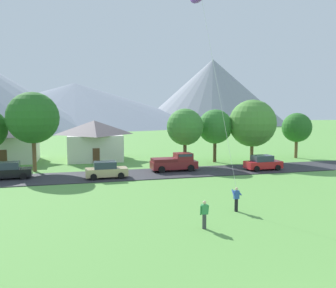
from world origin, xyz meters
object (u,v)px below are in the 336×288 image
(tree_near_left, at_px, (252,123))
(tree_center, at_px, (185,127))
(house_leftmost, at_px, (8,141))
(house_left_center, at_px, (94,139))
(pickup_truck_maroon_west_side, at_px, (175,162))
(tree_far_right, at_px, (215,127))
(parked_car_red_mid_west, at_px, (263,163))
(tree_near_right, at_px, (297,128))
(parked_car_tan_west_end, at_px, (106,170))
(watcher_person, at_px, (204,214))
(parked_car_black_mid_east, at_px, (9,171))
(tree_right_of_center, at_px, (33,118))

(tree_near_left, bearing_deg, tree_center, -178.02)
(house_leftmost, distance_m, tree_near_left, 32.83)
(tree_center, bearing_deg, house_left_center, 142.01)
(house_left_center, height_order, pickup_truck_maroon_west_side, house_left_center)
(tree_far_right, height_order, parked_car_red_mid_west, tree_far_right)
(tree_center, relative_size, tree_near_right, 1.09)
(parked_car_tan_west_end, bearing_deg, tree_near_right, 16.83)
(tree_center, distance_m, tree_near_right, 17.92)
(watcher_person, bearing_deg, pickup_truck_maroon_west_side, 79.19)
(parked_car_red_mid_west, bearing_deg, tree_near_right, 39.00)
(house_left_center, bearing_deg, house_leftmost, 177.74)
(parked_car_tan_west_end, bearing_deg, house_left_center, 91.65)
(tree_near_left, distance_m, parked_car_black_mid_east, 29.93)
(house_left_center, relative_size, tree_right_of_center, 0.95)
(tree_near_right, bearing_deg, tree_right_of_center, -176.42)
(house_leftmost, height_order, tree_far_right, tree_far_right)
(tree_right_of_center, xyz_separation_m, parked_car_black_mid_east, (-1.96, -4.22, -5.22))
(tree_far_right, height_order, parked_car_black_mid_east, tree_far_right)
(pickup_truck_maroon_west_side, bearing_deg, tree_right_of_center, 165.57)
(house_left_center, distance_m, tree_center, 13.77)
(parked_car_red_mid_west, distance_m, pickup_truck_maroon_west_side, 10.18)
(house_leftmost, height_order, tree_near_left, tree_near_left)
(tree_center, xyz_separation_m, parked_car_tan_west_end, (-10.32, -6.09, -3.97))
(tree_right_of_center, distance_m, pickup_truck_maroon_west_side, 16.74)
(tree_near_left, height_order, tree_right_of_center, tree_right_of_center)
(house_left_center, distance_m, tree_near_left, 21.91)
(tree_near_left, xyz_separation_m, tree_far_right, (-4.76, 1.34, -0.45))
(tree_right_of_center, height_order, tree_far_right, tree_right_of_center)
(tree_center, xyz_separation_m, parked_car_black_mid_east, (-19.79, -4.04, -3.97))
(tree_right_of_center, bearing_deg, tree_far_right, 3.80)
(tree_right_of_center, bearing_deg, parked_car_red_mid_west, -13.26)
(house_leftmost, relative_size, tree_far_right, 1.14)
(tree_center, bearing_deg, watcher_person, -104.76)
(house_leftmost, xyz_separation_m, house_left_center, (11.38, -0.45, 0.01))
(tree_right_of_center, xyz_separation_m, parked_car_tan_west_end, (7.51, -6.27, -5.22))
(tree_center, relative_size, pickup_truck_maroon_west_side, 1.37)
(tree_near_left, relative_size, watcher_person, 4.98)
(parked_car_red_mid_west, bearing_deg, watcher_person, -128.84)
(tree_center, height_order, tree_right_of_center, tree_right_of_center)
(tree_near_right, xyz_separation_m, parked_car_black_mid_east, (-37.54, -6.44, -3.55))
(house_left_center, xyz_separation_m, parked_car_tan_west_end, (0.42, -14.48, -1.98))
(tree_center, bearing_deg, tree_near_right, 7.69)
(tree_far_right, relative_size, parked_car_tan_west_end, 1.67)
(house_left_center, distance_m, watcher_person, 31.50)
(tree_right_of_center, height_order, parked_car_red_mid_west, tree_right_of_center)
(pickup_truck_maroon_west_side, distance_m, watcher_person, 19.23)
(tree_center, height_order, tree_near_right, tree_center)
(parked_car_black_mid_east, bearing_deg, tree_near_right, 9.74)
(pickup_truck_maroon_west_side, bearing_deg, parked_car_black_mid_east, -179.21)
(house_left_center, xyz_separation_m, parked_car_black_mid_east, (-9.05, -12.43, -1.98))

